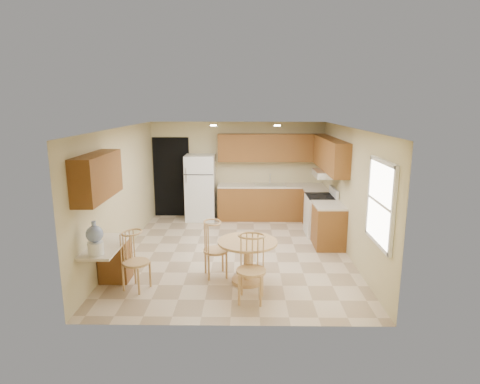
{
  "coord_description": "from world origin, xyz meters",
  "views": [
    {
      "loc": [
        0.2,
        -7.67,
        2.95
      ],
      "look_at": [
        0.1,
        0.3,
        1.19
      ],
      "focal_mm": 30.0,
      "sensor_mm": 36.0,
      "label": 1
    }
  ],
  "objects_px": {
    "chair_table_b": "(251,265)",
    "water_crock": "(95,240)",
    "dining_table": "(248,255)",
    "stove": "(320,215)",
    "chair_table_a": "(215,245)",
    "refrigerator": "(201,188)",
    "chair_desk": "(134,257)"
  },
  "relations": [
    {
      "from": "chair_table_b",
      "to": "chair_desk",
      "type": "relative_size",
      "value": 1.07
    },
    {
      "from": "chair_table_a",
      "to": "water_crock",
      "type": "xyz_separation_m",
      "value": [
        -1.69,
        -0.9,
        0.4
      ]
    },
    {
      "from": "stove",
      "to": "dining_table",
      "type": "relative_size",
      "value": 1.1
    },
    {
      "from": "dining_table",
      "to": "refrigerator",
      "type": "bearing_deg",
      "value": 107.52
    },
    {
      "from": "chair_table_b",
      "to": "water_crock",
      "type": "height_order",
      "value": "water_crock"
    },
    {
      "from": "refrigerator",
      "to": "chair_table_a",
      "type": "bearing_deg",
      "value": -79.93
    },
    {
      "from": "chair_table_a",
      "to": "chair_table_b",
      "type": "distance_m",
      "value": 1.09
    },
    {
      "from": "dining_table",
      "to": "chair_table_a",
      "type": "relative_size",
      "value": 1.01
    },
    {
      "from": "chair_table_a",
      "to": "chair_table_b",
      "type": "relative_size",
      "value": 0.96
    },
    {
      "from": "dining_table",
      "to": "chair_table_a",
      "type": "distance_m",
      "value": 0.58
    },
    {
      "from": "refrigerator",
      "to": "water_crock",
      "type": "bearing_deg",
      "value": -103.08
    },
    {
      "from": "refrigerator",
      "to": "stove",
      "type": "bearing_deg",
      "value": -22.99
    },
    {
      "from": "stove",
      "to": "water_crock",
      "type": "distance_m",
      "value": 5.16
    },
    {
      "from": "refrigerator",
      "to": "chair_desk",
      "type": "xyz_separation_m",
      "value": [
        -0.6,
        -4.15,
        -0.26
      ]
    },
    {
      "from": "stove",
      "to": "dining_table",
      "type": "distance_m",
      "value": 3.06
    },
    {
      "from": "stove",
      "to": "refrigerator",
      "type": "bearing_deg",
      "value": 157.01
    },
    {
      "from": "chair_desk",
      "to": "stove",
      "type": "bearing_deg",
      "value": 152.85
    },
    {
      "from": "stove",
      "to": "chair_table_a",
      "type": "relative_size",
      "value": 1.11
    },
    {
      "from": "chair_table_b",
      "to": "water_crock",
      "type": "xyz_separation_m",
      "value": [
        -2.29,
        0.01,
        0.38
      ]
    },
    {
      "from": "refrigerator",
      "to": "chair_table_a",
      "type": "height_order",
      "value": "refrigerator"
    },
    {
      "from": "chair_table_a",
      "to": "refrigerator",
      "type": "bearing_deg",
      "value": 174.59
    },
    {
      "from": "chair_table_a",
      "to": "chair_table_b",
      "type": "bearing_deg",
      "value": 18.09
    },
    {
      "from": "chair_table_b",
      "to": "stove",
      "type": "bearing_deg",
      "value": -110.0
    },
    {
      "from": "dining_table",
      "to": "chair_table_b",
      "type": "distance_m",
      "value": 0.76
    },
    {
      "from": "refrigerator",
      "to": "chair_table_b",
      "type": "xyz_separation_m",
      "value": [
        1.24,
        -4.53,
        -0.22
      ]
    },
    {
      "from": "stove",
      "to": "chair_table_a",
      "type": "xyz_separation_m",
      "value": [
        -2.23,
        -2.4,
        0.13
      ]
    },
    {
      "from": "dining_table",
      "to": "chair_table_b",
      "type": "bearing_deg",
      "value": -86.17
    },
    {
      "from": "refrigerator",
      "to": "chair_desk",
      "type": "bearing_deg",
      "value": -98.23
    },
    {
      "from": "refrigerator",
      "to": "dining_table",
      "type": "xyz_separation_m",
      "value": [
        1.19,
        -3.78,
        -0.36
      ]
    },
    {
      "from": "stove",
      "to": "chair_desk",
      "type": "xyz_separation_m",
      "value": [
        -3.47,
        -2.93,
        0.11
      ]
    },
    {
      "from": "refrigerator",
      "to": "chair_desk",
      "type": "relative_size",
      "value": 1.76
    },
    {
      "from": "dining_table",
      "to": "chair_desk",
      "type": "relative_size",
      "value": 1.04
    }
  ]
}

